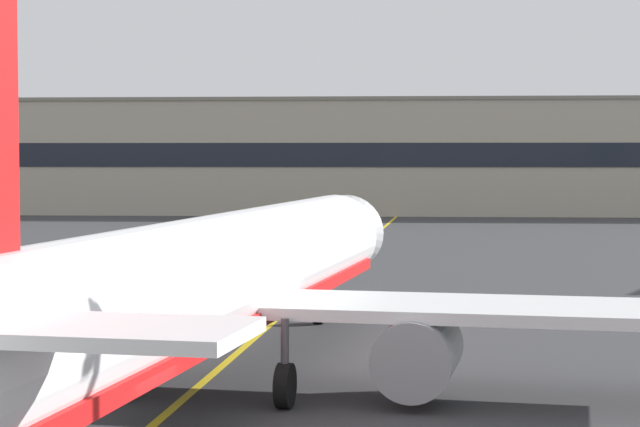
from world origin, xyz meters
TOP-DOWN VIEW (x-y plane):
  - taxiway_centreline at (0.00, 30.00)m, footprint 10.03×179.75m
  - airliner_foreground at (-0.32, 10.43)m, footprint 32.36×41.44m
  - safety_cone_by_nose_gear at (1.60, 26.51)m, footprint 0.44×0.44m
  - terminal_building at (4.11, 117.64)m, footprint 126.97×12.40m

SIDE VIEW (x-z plane):
  - taxiway_centreline at x=0.00m, z-range 0.00..0.01m
  - safety_cone_by_nose_gear at x=1.60m, z-range -0.02..0.53m
  - airliner_foreground at x=-0.32m, z-range -2.46..9.19m
  - terminal_building at x=4.11m, z-range 0.01..13.94m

